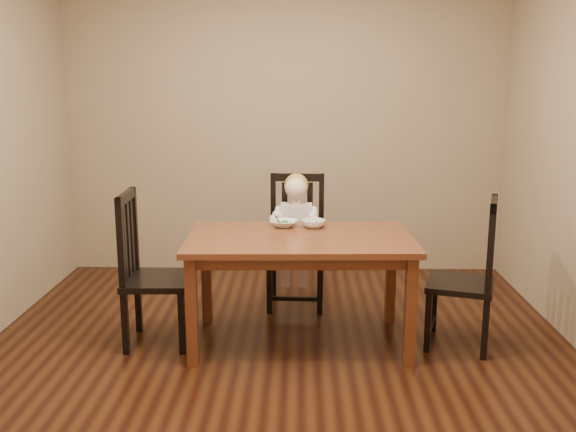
{
  "coord_description": "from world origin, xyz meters",
  "views": [
    {
      "loc": [
        0.14,
        -3.9,
        1.78
      ],
      "look_at": [
        0.06,
        0.25,
        0.89
      ],
      "focal_mm": 40.0,
      "sensor_mm": 36.0,
      "label": 1
    }
  ],
  "objects_px": {
    "chair_child": "(296,244)",
    "toddler": "(296,227)",
    "chair_left": "(149,272)",
    "bowl_veg": "(313,224)",
    "dining_table": "(300,249)",
    "bowl_peas": "(284,223)",
    "chair_right": "(469,276)"
  },
  "relations": [
    {
      "from": "toddler",
      "to": "bowl_peas",
      "type": "distance_m",
      "value": 0.47
    },
    {
      "from": "chair_child",
      "to": "bowl_veg",
      "type": "distance_m",
      "value": 0.6
    },
    {
      "from": "dining_table",
      "to": "chair_right",
      "type": "height_order",
      "value": "chair_right"
    },
    {
      "from": "chair_child",
      "to": "chair_left",
      "type": "height_order",
      "value": "chair_left"
    },
    {
      "from": "chair_child",
      "to": "toddler",
      "type": "distance_m",
      "value": 0.15
    },
    {
      "from": "bowl_veg",
      "to": "chair_left",
      "type": "bearing_deg",
      "value": -165.5
    },
    {
      "from": "chair_right",
      "to": "bowl_peas",
      "type": "distance_m",
      "value": 1.31
    },
    {
      "from": "dining_table",
      "to": "chair_left",
      "type": "distance_m",
      "value": 1.03
    },
    {
      "from": "chair_right",
      "to": "bowl_peas",
      "type": "height_order",
      "value": "chair_right"
    },
    {
      "from": "chair_child",
      "to": "chair_left",
      "type": "distance_m",
      "value": 1.27
    },
    {
      "from": "chair_child",
      "to": "dining_table",
      "type": "bearing_deg",
      "value": 94.85
    },
    {
      "from": "chair_child",
      "to": "bowl_veg",
      "type": "xyz_separation_m",
      "value": [
        0.12,
        -0.51,
        0.28
      ]
    },
    {
      "from": "toddler",
      "to": "bowl_veg",
      "type": "xyz_separation_m",
      "value": [
        0.13,
        -0.46,
        0.14
      ]
    },
    {
      "from": "dining_table",
      "to": "toddler",
      "type": "relative_size",
      "value": 2.72
    },
    {
      "from": "dining_table",
      "to": "bowl_peas",
      "type": "xyz_separation_m",
      "value": [
        -0.12,
        0.28,
        0.11
      ]
    },
    {
      "from": "toddler",
      "to": "bowl_veg",
      "type": "relative_size",
      "value": 3.27
    },
    {
      "from": "chair_child",
      "to": "toddler",
      "type": "relative_size",
      "value": 1.86
    },
    {
      "from": "dining_table",
      "to": "bowl_veg",
      "type": "bearing_deg",
      "value": 69.87
    },
    {
      "from": "chair_child",
      "to": "toddler",
      "type": "height_order",
      "value": "chair_child"
    },
    {
      "from": "bowl_veg",
      "to": "chair_child",
      "type": "bearing_deg",
      "value": 103.56
    },
    {
      "from": "chair_left",
      "to": "bowl_veg",
      "type": "xyz_separation_m",
      "value": [
        1.11,
        0.29,
        0.27
      ]
    },
    {
      "from": "chair_left",
      "to": "chair_right",
      "type": "bearing_deg",
      "value": 87.95
    },
    {
      "from": "dining_table",
      "to": "chair_left",
      "type": "height_order",
      "value": "chair_left"
    },
    {
      "from": "bowl_peas",
      "to": "bowl_veg",
      "type": "xyz_separation_m",
      "value": [
        0.21,
        -0.02,
        0.0
      ]
    },
    {
      "from": "chair_right",
      "to": "bowl_peas",
      "type": "relative_size",
      "value": 5.37
    },
    {
      "from": "chair_child",
      "to": "toddler",
      "type": "xyz_separation_m",
      "value": [
        -0.0,
        -0.05,
        0.14
      ]
    },
    {
      "from": "bowl_peas",
      "to": "dining_table",
      "type": "bearing_deg",
      "value": -67.07
    },
    {
      "from": "toddler",
      "to": "bowl_veg",
      "type": "distance_m",
      "value": 0.5
    },
    {
      "from": "dining_table",
      "to": "chair_child",
      "type": "xyz_separation_m",
      "value": [
        -0.03,
        0.77,
        -0.16
      ]
    },
    {
      "from": "chair_child",
      "to": "bowl_peas",
      "type": "distance_m",
      "value": 0.57
    },
    {
      "from": "dining_table",
      "to": "bowl_veg",
      "type": "xyz_separation_m",
      "value": [
        0.09,
        0.26,
        0.11
      ]
    },
    {
      "from": "chair_child",
      "to": "chair_right",
      "type": "xyz_separation_m",
      "value": [
        1.15,
        -0.81,
        -0.01
      ]
    }
  ]
}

